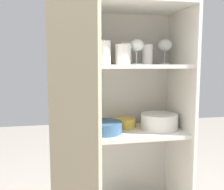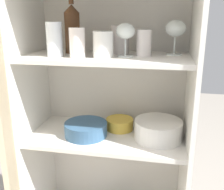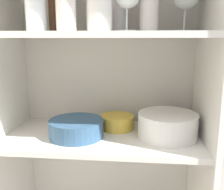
{
  "view_description": "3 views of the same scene",
  "coord_description": "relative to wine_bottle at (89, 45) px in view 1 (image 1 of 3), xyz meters",
  "views": [
    {
      "loc": [
        -0.33,
        -1.25,
        1.23
      ],
      "look_at": [
        -0.05,
        0.16,
        1.05
      ],
      "focal_mm": 42.0,
      "sensor_mm": 36.0,
      "label": 1
    },
    {
      "loc": [
        0.24,
        -0.94,
        1.38
      ],
      "look_at": [
        0.02,
        0.19,
        1.04
      ],
      "focal_mm": 42.0,
      "sensor_mm": 36.0,
      "label": 2
    },
    {
      "loc": [
        0.12,
        -0.75,
        1.2
      ],
      "look_at": [
        0.03,
        0.21,
        0.99
      ],
      "focal_mm": 42.0,
      "sensor_mm": 36.0,
      "label": 3
    }
  ],
  "objects": [
    {
      "name": "wine_bottle",
      "position": [
        0.0,
        0.0,
        0.0
      ],
      "size": [
        0.07,
        0.07,
        0.25
      ],
      "color": "#4C2D19",
      "rests_on": "shelf_board_upper"
    },
    {
      "name": "plate_stack_white",
      "position": [
        0.41,
        -0.04,
        -0.44
      ],
      "size": [
        0.22,
        0.22,
        0.09
      ],
      "color": "white",
      "rests_on": "shelf_board_middle"
    },
    {
      "name": "tumbler_glass_0",
      "position": [
        -0.04,
        -0.12,
        -0.04
      ],
      "size": [
        0.07,
        0.07,
        0.14
      ],
      "color": "white",
      "rests_on": "shelf_board_upper"
    },
    {
      "name": "wine_glass_1",
      "position": [
        0.25,
        -0.07,
        -0.01
      ],
      "size": [
        0.08,
        0.08,
        0.14
      ],
      "color": "white",
      "rests_on": "shelf_board_upper"
    },
    {
      "name": "tumbler_glass_4",
      "position": [
        0.22,
        0.02,
        -0.05
      ],
      "size": [
        0.08,
        0.08,
        0.13
      ],
      "color": "silver",
      "rests_on": "shelf_board_upper"
    },
    {
      "name": "mixing_bowl_large",
      "position": [
        0.07,
        -0.07,
        -0.45
      ],
      "size": [
        0.2,
        0.2,
        0.06
      ],
      "color": "#33567A",
      "rests_on": "shelf_board_middle"
    },
    {
      "name": "shelf_board_upper",
      "position": [
        0.17,
        -0.04,
        -0.12
      ],
      "size": [
        0.72,
        0.35,
        0.02
      ],
      "primitive_type": "cube",
      "color": "silver"
    },
    {
      "name": "cupboard_side_left",
      "position": [
        -0.2,
        -0.04,
        -0.57
      ],
      "size": [
        0.02,
        0.39,
        1.53
      ],
      "primitive_type": "cube",
      "color": "white",
      "rests_on": "ground_plane"
    },
    {
      "name": "cupboard_door",
      "position": [
        -0.12,
        -0.4,
        -0.57
      ],
      "size": [
        0.2,
        0.33,
        1.53
      ],
      "color": "tan",
      "rests_on": "ground_plane"
    },
    {
      "name": "tumbler_glass_2",
      "position": [
        0.33,
        -0.03,
        -0.05
      ],
      "size": [
        0.07,
        0.07,
        0.11
      ],
      "color": "silver",
      "rests_on": "shelf_board_upper"
    },
    {
      "name": "cupboard_side_right",
      "position": [
        0.54,
        -0.04,
        -0.57
      ],
      "size": [
        0.02,
        0.39,
        1.53
      ],
      "primitive_type": "cube",
      "color": "white",
      "rests_on": "ground_plane"
    },
    {
      "name": "tumbler_glass_3",
      "position": [
        0.06,
        -0.13,
        -0.05
      ],
      "size": [
        0.06,
        0.06,
        0.12
      ],
      "color": "silver",
      "rests_on": "shelf_board_upper"
    },
    {
      "name": "cupboard_top_panel",
      "position": [
        0.17,
        -0.04,
        0.21
      ],
      "size": [
        0.76,
        0.39,
        0.02
      ],
      "primitive_type": "cube",
      "color": "white",
      "rests_on": "cupboard_side_left"
    },
    {
      "name": "wine_glass_0",
      "position": [
        0.46,
        0.02,
        -0.0
      ],
      "size": [
        0.09,
        0.09,
        0.15
      ],
      "color": "white",
      "rests_on": "shelf_board_upper"
    },
    {
      "name": "cupboard_back_panel",
      "position": [
        0.17,
        0.14,
        -0.57
      ],
      "size": [
        0.76,
        0.02,
        1.53
      ],
      "primitive_type": "cube",
      "color": "silver",
      "rests_on": "ground_plane"
    },
    {
      "name": "tumbler_glass_1",
      "position": [
        0.17,
        -0.11,
        -0.06
      ],
      "size": [
        0.08,
        0.08,
        0.11
      ],
      "color": "white",
      "rests_on": "shelf_board_upper"
    },
    {
      "name": "shelf_board_middle",
      "position": [
        0.17,
        -0.04,
        -0.5
      ],
      "size": [
        0.72,
        0.35,
        0.02
      ],
      "primitive_type": "cube",
      "color": "silver"
    },
    {
      "name": "serving_bowl_small",
      "position": [
        0.22,
        0.03,
        -0.46
      ],
      "size": [
        0.13,
        0.13,
        0.05
      ],
      "color": "gold",
      "rests_on": "shelf_board_middle"
    }
  ]
}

